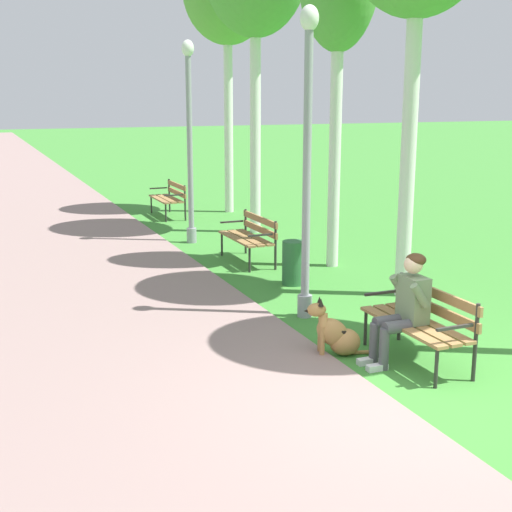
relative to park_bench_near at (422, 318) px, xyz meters
name	(u,v)px	position (x,y,z in m)	size (l,w,h in m)	color
ground_plane	(429,403)	(-0.57, -0.96, -0.51)	(120.00, 120.00, 0.00)	#3D8433
paved_path	(11,171)	(-2.91, 23.04, -0.49)	(4.04, 60.00, 0.04)	gray
park_bench_near	(422,318)	(0.00, 0.00, 0.00)	(0.55, 1.50, 0.85)	olive
park_bench_mid	(250,234)	(0.04, 5.19, 0.00)	(0.55, 1.50, 0.85)	olive
park_bench_far	(170,196)	(0.02, 10.42, 0.00)	(0.55, 1.50, 0.85)	olive
person_seated_on_near_bench	(405,304)	(-0.21, 0.04, 0.17)	(0.74, 0.49, 1.25)	#4C4C51
dog_shepherd	(336,334)	(-0.79, 0.52, -0.25)	(0.82, 0.40, 0.71)	#B27F47
lamp_post_near	(307,163)	(-0.47, 1.97, 1.58)	(0.24, 0.24, 4.03)	gray
lamp_post_mid	(190,141)	(-0.42, 7.24, 1.55)	(0.24, 0.24, 3.98)	gray
litter_bin	(293,263)	(0.10, 3.53, -0.16)	(0.36, 0.36, 0.70)	#2D6638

